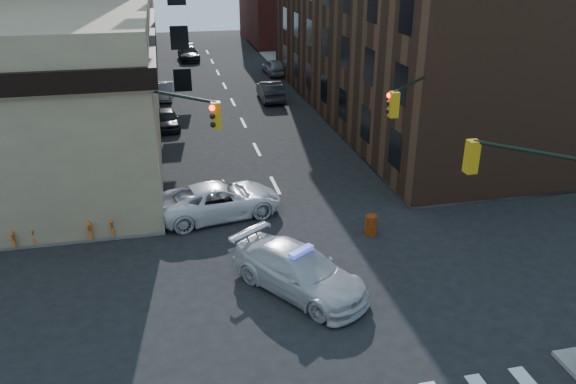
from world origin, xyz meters
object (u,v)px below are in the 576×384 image
parked_car_wnear (167,119)px  pedestrian_a (89,215)px  parked_car_enear (270,91)px  police_car (299,271)px  pickup (220,200)px  pedestrian_b (61,199)px  parked_car_wfar (164,91)px  barricade_nw_a (101,227)px  barrel_bank (174,205)px  barrel_road (371,225)px

parked_car_wnear → pedestrian_a: (-3.75, -15.92, 0.44)m
parked_car_enear → pedestrian_a: size_ratio=2.58×
police_car → parked_car_wnear: size_ratio=1.46×
pickup → parked_car_enear: pickup is taller
police_car → parked_car_enear: (4.28, 28.10, -0.02)m
parked_car_wnear → pedestrian_b: (-5.24, -13.61, 0.32)m
parked_car_wfar → parked_car_enear: bearing=-10.0°
barricade_nw_a → pedestrian_a: bearing=141.3°
pickup → barrel_bank: bearing=65.3°
parked_car_wfar → pedestrian_b: size_ratio=2.40×
pickup → barricade_nw_a: (-5.46, -1.26, -0.21)m
parked_car_wfar → pedestrian_b: 22.67m
parked_car_enear → pedestrian_b: 24.10m
parked_car_wnear → parked_car_wfar: bearing=85.9°
pedestrian_b → pickup: bearing=-19.5°
parked_car_enear → barricade_nw_a: 25.29m
parked_car_wnear → barrel_bank: parked_car_wnear is taller
parked_car_enear → barricade_nw_a: bearing=63.0°
pedestrian_a → barrel_road: size_ratio=2.05×
parked_car_enear → pedestrian_b: size_ratio=2.92×
police_car → barricade_nw_a: (-7.69, 5.82, -0.22)m
parked_car_wnear → barrel_bank: size_ratio=3.79×
parked_car_enear → barrel_road: 24.45m
parked_car_wnear → barrel_road: bearing=-69.0°
barricade_nw_a → pickup: bearing=6.6°
pedestrian_b → barrel_bank: size_ratio=1.62×
police_car → parked_car_wfar: police_car is taller
parked_car_wnear → barricade_nw_a: bearing=-105.6°
barrel_road → parked_car_enear: bearing=89.9°
police_car → barrel_bank: (-4.42, 7.67, -0.32)m
parked_car_wnear → pedestrian_a: size_ratio=2.06×
parked_car_wfar → barrel_bank: 22.83m
pedestrian_b → barrel_road: (13.88, -4.79, -0.53)m
parked_car_wnear → barricade_nw_a: parked_car_wnear is taller
barrel_road → barricade_nw_a: (-11.91, 2.17, 0.15)m
police_car → pedestrian_b: size_ratio=3.40×
parked_car_wfar → parked_car_wnear: bearing=-84.6°
pedestrian_b → barricade_nw_a: size_ratio=1.36×
police_car → pedestrian_a: bearing=108.8°
police_car → pedestrian_b: bearing=104.5°
parked_car_wfar → parked_car_enear: size_ratio=0.82×
pedestrian_a → parked_car_wfar: bearing=114.1°
parked_car_wnear → pickup: bearing=-85.8°
pickup → pedestrian_a: size_ratio=3.10×
police_car → pedestrian_b: 12.82m
pickup → barrel_road: bearing=-127.9°
police_car → pedestrian_a: 10.21m
parked_car_enear → barricade_nw_a: parked_car_enear is taller
pedestrian_b → parked_car_wfar: bearing=67.5°
pedestrian_b → parked_car_wnear: bearing=59.8°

